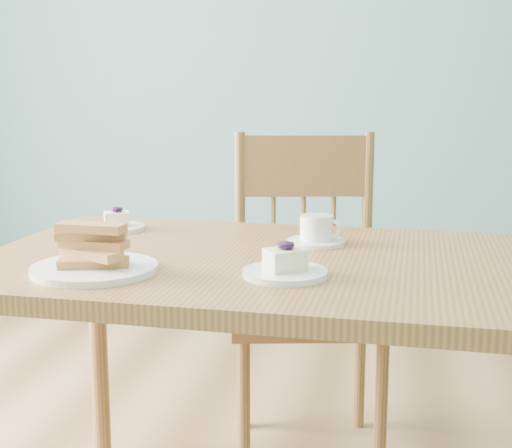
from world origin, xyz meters
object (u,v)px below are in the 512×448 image
Objects in this scene: dining_table at (291,291)px; cheesecake_plate_far at (117,224)px; biscotti_plate at (94,257)px; cheesecake_plate_near at (285,267)px; coffee_cup at (317,232)px; dining_chair at (307,294)px.

dining_table is 9.60× the size of cheesecake_plate_far.
dining_table is 0.43m from biscotti_plate.
cheesecake_plate_near is at bearing 5.90° from biscotti_plate.
dining_chair is at bearing 110.32° from coffee_cup.
dining_chair is at bearing 95.15° from dining_table.
biscotti_plate is (-0.41, -0.35, 0.00)m from coffee_cup.
dining_table is 0.58m from dining_chair.
cheesecake_plate_near is 1.16× the size of cheesecake_plate_far.
cheesecake_plate_near is 0.66× the size of biscotti_plate.
dining_chair is at bearing 65.34° from biscotti_plate.
cheesecake_plate_near reaches higher than cheesecake_plate_far.
biscotti_plate is (-0.37, -0.19, 0.10)m from dining_table.
biscotti_plate reaches higher than cheesecake_plate_near.
cheesecake_plate_far is 0.57× the size of biscotti_plate.
coffee_cup is (0.04, 0.16, 0.10)m from dining_table.
dining_chair is 0.62m from cheesecake_plate_far.
cheesecake_plate_near is at bearing -84.85° from coffee_cup.
coffee_cup is at bearing -7.90° from cheesecake_plate_far.
biscotti_plate is at bearing -126.61° from dining_chair.
dining_chair is at bearing 93.24° from cheesecake_plate_near.
cheesecake_plate_near is (0.04, -0.70, 0.26)m from dining_chair.
cheesecake_plate_near is 0.38m from biscotti_plate.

